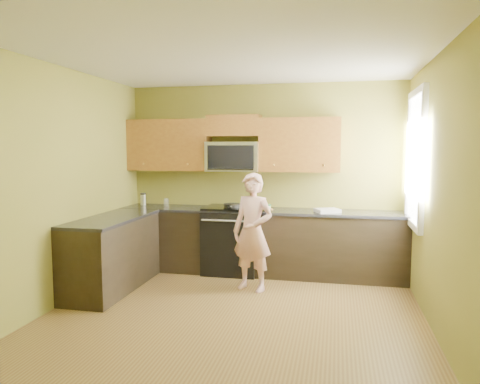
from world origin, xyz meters
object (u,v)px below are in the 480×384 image
(stove, at_px, (232,239))
(travel_mug, at_px, (143,205))
(woman, at_px, (253,232))
(butter_tub, at_px, (266,210))
(microwave, at_px, (234,171))
(frying_pan, at_px, (232,207))

(stove, distance_m, travel_mug, 1.49)
(woman, xyz_separation_m, butter_tub, (0.05, 0.74, 0.18))
(microwave, height_order, travel_mug, microwave)
(stove, relative_size, travel_mug, 5.23)
(stove, relative_size, woman, 0.64)
(microwave, height_order, butter_tub, microwave)
(stove, distance_m, microwave, 0.98)
(microwave, bearing_deg, frying_pan, -83.11)
(microwave, bearing_deg, butter_tub, -13.45)
(stove, xyz_separation_m, woman, (0.44, -0.74, 0.26))
(butter_tub, xyz_separation_m, travel_mug, (-1.90, 0.13, 0.00))
(woman, relative_size, frying_pan, 3.36)
(stove, height_order, microwave, microwave)
(microwave, xyz_separation_m, travel_mug, (-1.41, 0.01, -0.53))
(microwave, distance_m, butter_tub, 0.73)
(butter_tub, relative_size, travel_mug, 0.75)
(microwave, height_order, frying_pan, microwave)
(butter_tub, bearing_deg, travel_mug, 176.24)
(frying_pan, height_order, butter_tub, frying_pan)
(woman, relative_size, travel_mug, 8.14)
(stove, xyz_separation_m, frying_pan, (0.02, -0.07, 0.47))
(frying_pan, height_order, travel_mug, travel_mug)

